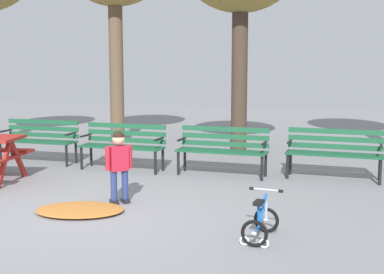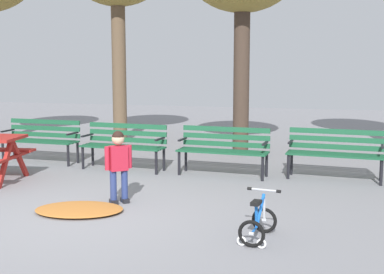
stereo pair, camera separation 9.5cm
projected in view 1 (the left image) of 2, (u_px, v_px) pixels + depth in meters
ground at (79, 216)px, 6.56m from camera, size 36.00×36.00×0.00m
park_bench_far_left at (40, 137)px, 10.21m from camera, size 1.61×0.50×0.85m
park_bench_left at (123, 142)px, 9.50m from camera, size 1.62×0.55×0.85m
park_bench_right at (223, 147)px, 9.00m from camera, size 1.62×0.53×0.85m
park_bench_far_right at (334, 149)px, 8.70m from camera, size 1.63×0.56×0.85m
child_standing at (119, 161)px, 7.11m from camera, size 0.31×0.29×1.03m
kids_bicycle at (260, 222)px, 5.66m from camera, size 0.42×0.59×0.54m
leaf_pile at (80, 210)px, 6.75m from camera, size 1.32×1.05×0.07m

